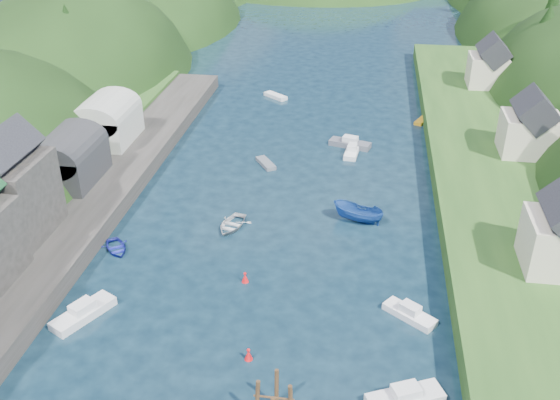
# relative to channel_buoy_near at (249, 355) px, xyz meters

# --- Properties ---
(ground) EXTENTS (600.00, 600.00, 0.00)m
(ground) POSITION_rel_channel_buoy_near_xyz_m (-0.33, 41.63, -0.48)
(ground) COLOR black
(ground) RESTS_ON ground
(hillside_left) EXTENTS (44.00, 245.56, 52.00)m
(hillside_left) POSITION_rel_channel_buoy_near_xyz_m (-45.33, 66.63, -8.51)
(hillside_left) COLOR black
(hillside_left) RESTS_ON ground
(far_hills) EXTENTS (103.00, 68.00, 44.00)m
(far_hills) POSITION_rel_channel_buoy_near_xyz_m (0.88, 165.64, -11.28)
(far_hills) COLOR black
(far_hills) RESTS_ON ground
(hill_trees) EXTENTS (91.25, 151.28, 12.95)m
(hill_trees) POSITION_rel_channel_buoy_near_xyz_m (1.04, 56.29, 10.58)
(hill_trees) COLOR black
(hill_trees) RESTS_ON ground
(quay_left) EXTENTS (12.00, 110.00, 2.00)m
(quay_left) POSITION_rel_channel_buoy_near_xyz_m (-24.33, 11.63, 0.52)
(quay_left) COLOR #2D2B28
(quay_left) RESTS_ON ground
(boat_sheds) EXTENTS (7.00, 21.00, 7.50)m
(boat_sheds) POSITION_rel_channel_buoy_near_xyz_m (-26.33, 30.63, 4.79)
(boat_sheds) COLOR #2D2D30
(boat_sheds) RESTS_ON quay_left
(terrace_right) EXTENTS (16.00, 120.00, 2.40)m
(terrace_right) POSITION_rel_channel_buoy_near_xyz_m (24.67, 31.63, 0.72)
(terrace_right) COLOR #234719
(terrace_right) RESTS_ON ground
(right_bank_cottages) EXTENTS (9.00, 59.24, 8.41)m
(right_bank_cottages) POSITION_rel_channel_buoy_near_xyz_m (27.67, 39.97, 5.36)
(right_bank_cottages) COLOR beige
(right_bank_cottages) RESTS_ON terrace_right
(channel_buoy_near) EXTENTS (0.70, 0.70, 1.10)m
(channel_buoy_near) POSITION_rel_channel_buoy_near_xyz_m (0.00, 0.00, 0.00)
(channel_buoy_near) COLOR red
(channel_buoy_near) RESTS_ON ground
(channel_buoy_far) EXTENTS (0.70, 0.70, 1.10)m
(channel_buoy_far) POSITION_rel_channel_buoy_near_xyz_m (-2.32, 10.27, 0.00)
(channel_buoy_far) COLOR red
(channel_buoy_far) RESTS_ON ground
(moored_boats) EXTENTS (37.52, 82.18, 2.29)m
(moored_boats) POSITION_rel_channel_buoy_near_xyz_m (-1.92, 10.25, 0.17)
(moored_boats) COLOR navy
(moored_boats) RESTS_ON ground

